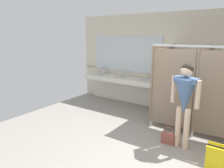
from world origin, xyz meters
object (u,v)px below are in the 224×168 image
object	(u,v)px
person_standing	(185,96)
paper_cup	(120,76)
wet_floor_sign	(216,162)
handbag	(168,138)
soap_dispenser	(104,71)

from	to	relation	value
person_standing	paper_cup	world-z (taller)	person_standing
person_standing	wet_floor_sign	bearing A→B (deg)	-43.55
handbag	soap_dispenser	distance (m)	3.60
soap_dispenser	paper_cup	size ratio (longest dim) A/B	2.45
soap_dispenser	paper_cup	xyz separation A→B (m)	(0.80, -0.25, -0.05)
soap_dispenser	wet_floor_sign	size ratio (longest dim) A/B	0.40
wet_floor_sign	handbag	bearing A→B (deg)	145.54
person_standing	wet_floor_sign	world-z (taller)	person_standing
handbag	paper_cup	world-z (taller)	paper_cup
paper_cup	wet_floor_sign	bearing A→B (deg)	-35.75
wet_floor_sign	paper_cup	bearing A→B (deg)	144.25
handbag	paper_cup	xyz separation A→B (m)	(-2.17, 1.60, 0.78)
person_standing	soap_dispenser	bearing A→B (deg)	150.33
soap_dispenser	wet_floor_sign	bearing A→B (deg)	-32.51
soap_dispenser	paper_cup	bearing A→B (deg)	-17.49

